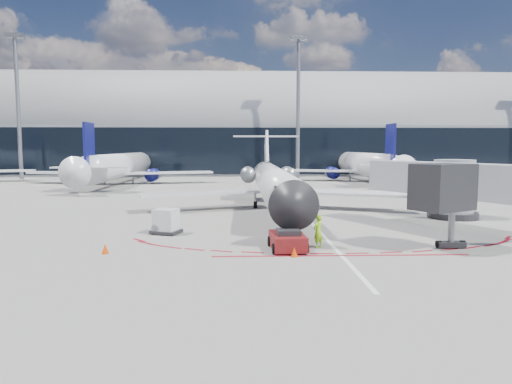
{
  "coord_description": "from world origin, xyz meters",
  "views": [
    {
      "loc": [
        -5.41,
        -35.45,
        5.87
      ],
      "look_at": [
        -4.21,
        0.91,
        2.23
      ],
      "focal_mm": 32.0,
      "sensor_mm": 36.0,
      "label": 1
    }
  ],
  "objects_px": {
    "uld_container": "(166,222)",
    "regional_jet": "(273,182)",
    "ramp_worker": "(318,231)",
    "pushback_tug": "(288,240)"
  },
  "relations": [
    {
      "from": "regional_jet",
      "to": "pushback_tug",
      "type": "height_order",
      "value": "regional_jet"
    },
    {
      "from": "regional_jet",
      "to": "pushback_tug",
      "type": "relative_size",
      "value": 6.52
    },
    {
      "from": "regional_jet",
      "to": "uld_container",
      "type": "xyz_separation_m",
      "value": [
        -8.05,
        -11.23,
        -1.75
      ]
    },
    {
      "from": "ramp_worker",
      "to": "uld_container",
      "type": "distance_m",
      "value": 10.56
    },
    {
      "from": "uld_container",
      "to": "regional_jet",
      "type": "bearing_deg",
      "value": 73.09
    },
    {
      "from": "uld_container",
      "to": "pushback_tug",
      "type": "bearing_deg",
      "value": -14.3
    },
    {
      "from": "uld_container",
      "to": "ramp_worker",
      "type": "bearing_deg",
      "value": -7.0
    },
    {
      "from": "ramp_worker",
      "to": "uld_container",
      "type": "bearing_deg",
      "value": -69.25
    },
    {
      "from": "regional_jet",
      "to": "pushback_tug",
      "type": "bearing_deg",
      "value": -91.24
    },
    {
      "from": "pushback_tug",
      "to": "ramp_worker",
      "type": "xyz_separation_m",
      "value": [
        1.81,
        0.42,
        0.44
      ]
    }
  ]
}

